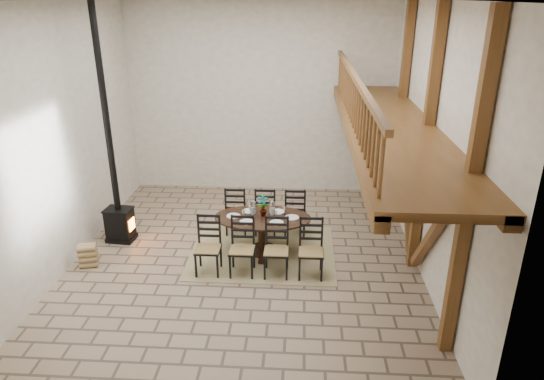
# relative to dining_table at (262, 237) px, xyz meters

# --- Properties ---
(ground) EXTENTS (8.00, 8.00, 0.00)m
(ground) POSITION_rel_dining_table_xyz_m (-0.34, -0.22, -0.42)
(ground) COLOR #8E785E
(ground) RESTS_ON ground
(room_shell) EXTENTS (7.02, 8.02, 5.01)m
(room_shell) POSITION_rel_dining_table_xyz_m (0.85, -0.22, 2.60)
(room_shell) COLOR white
(room_shell) RESTS_ON ground
(rug) EXTENTS (3.00, 2.50, 0.02)m
(rug) POSITION_rel_dining_table_xyz_m (-0.00, 0.10, -0.41)
(rug) COLOR tan
(rug) RESTS_ON ground
(dining_table) EXTENTS (2.46, 2.23, 1.29)m
(dining_table) POSITION_rel_dining_table_xyz_m (0.00, 0.00, 0.00)
(dining_table) COLOR black
(dining_table) RESTS_ON ground
(wood_stove) EXTENTS (0.63, 0.51, 5.00)m
(wood_stove) POSITION_rel_dining_table_xyz_m (-3.18, 0.45, 0.73)
(wood_stove) COLOR black
(wood_stove) RESTS_ON ground
(log_basket) EXTENTS (0.47, 0.47, 0.39)m
(log_basket) POSITION_rel_dining_table_xyz_m (-3.40, 1.29, -0.25)
(log_basket) COLOR brown
(log_basket) RESTS_ON ground
(log_stack) EXTENTS (0.40, 0.32, 0.49)m
(log_stack) POSITION_rel_dining_table_xyz_m (-3.44, -0.69, -0.17)
(log_stack) COLOR tan
(log_stack) RESTS_ON ground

